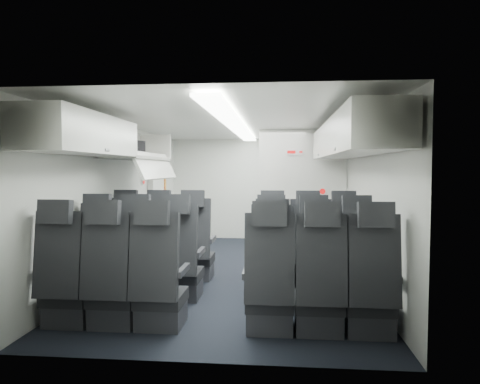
% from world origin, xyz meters
% --- Properties ---
extents(cabin_shell, '(3.41, 6.01, 2.16)m').
position_xyz_m(cabin_shell, '(0.00, 0.00, 1.12)').
color(cabin_shell, black).
rests_on(cabin_shell, ground).
extents(seat_row_front, '(3.33, 0.56, 1.24)m').
position_xyz_m(seat_row_front, '(-0.00, -0.53, 0.40)').
color(seat_row_front, black).
rests_on(seat_row_front, cabin_shell).
extents(seat_row_mid, '(3.33, 0.56, 1.24)m').
position_xyz_m(seat_row_mid, '(-0.00, -1.43, 0.40)').
color(seat_row_mid, black).
rests_on(seat_row_mid, cabin_shell).
extents(seat_row_rear, '(3.33, 0.56, 1.24)m').
position_xyz_m(seat_row_rear, '(-0.00, -2.33, 0.40)').
color(seat_row_rear, black).
rests_on(seat_row_rear, cabin_shell).
extents(overhead_bin_left_rear, '(0.53, 1.80, 0.40)m').
position_xyz_m(overhead_bin_left_rear, '(-1.40, -2.00, 1.86)').
color(overhead_bin_left_rear, silver).
rests_on(overhead_bin_left_rear, cabin_shell).
extents(overhead_bin_left_front_open, '(0.64, 1.70, 0.72)m').
position_xyz_m(overhead_bin_left_front_open, '(-1.44, -0.25, 1.74)').
color(overhead_bin_left_front_open, '#9E9E93').
rests_on(overhead_bin_left_front_open, cabin_shell).
extents(overhead_bin_right_rear, '(0.53, 1.80, 0.40)m').
position_xyz_m(overhead_bin_right_rear, '(1.40, -2.00, 1.86)').
color(overhead_bin_right_rear, silver).
rests_on(overhead_bin_right_rear, cabin_shell).
extents(overhead_bin_right_front, '(0.53, 1.70, 0.40)m').
position_xyz_m(overhead_bin_right_front, '(1.40, -0.25, 1.86)').
color(overhead_bin_right_front, silver).
rests_on(overhead_bin_right_front, cabin_shell).
extents(bulkhead_partition, '(1.40, 0.15, 2.13)m').
position_xyz_m(bulkhead_partition, '(0.98, 0.80, 1.08)').
color(bulkhead_partition, silver).
rests_on(bulkhead_partition, cabin_shell).
extents(galley_unit, '(0.85, 0.52, 1.90)m').
position_xyz_m(galley_unit, '(0.95, 2.72, 0.95)').
color(galley_unit, '#939399').
rests_on(galley_unit, cabin_shell).
extents(boarding_door, '(0.12, 1.27, 1.86)m').
position_xyz_m(boarding_door, '(-1.64, 1.55, 0.95)').
color(boarding_door, silver).
rests_on(boarding_door, cabin_shell).
extents(flight_attendant, '(0.59, 0.76, 1.84)m').
position_xyz_m(flight_attendant, '(0.45, 1.76, 0.92)').
color(flight_attendant, black).
rests_on(flight_attendant, ground).
extents(carry_on_bag, '(0.42, 0.34, 0.22)m').
position_xyz_m(carry_on_bag, '(-1.45, -0.49, 1.78)').
color(carry_on_bag, black).
rests_on(carry_on_bag, overhead_bin_left_front_open).
extents(papers, '(0.20, 0.03, 0.14)m').
position_xyz_m(papers, '(0.64, 1.71, 1.10)').
color(papers, white).
rests_on(papers, flight_attendant).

